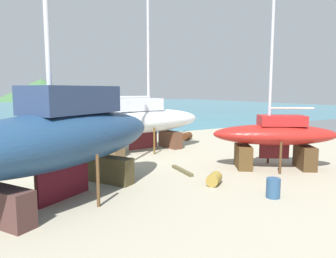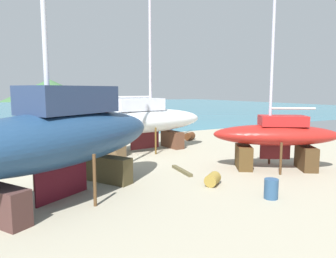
{
  "view_description": "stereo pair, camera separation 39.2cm",
  "coord_description": "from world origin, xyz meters",
  "px_view_note": "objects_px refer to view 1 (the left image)",
  "views": [
    {
      "loc": [
        -4.17,
        -17.73,
        4.12
      ],
      "look_at": [
        4.29,
        -3.8,
        2.09
      ],
      "focal_mm": 33.78,
      "sensor_mm": 36.0,
      "label": 1
    },
    {
      "loc": [
        -3.83,
        -17.93,
        4.12
      ],
      "look_at": [
        4.29,
        -3.8,
        2.09
      ],
      "focal_mm": 33.78,
      "sensor_mm": 36.0,
      "label": 2
    }
  ],
  "objects_px": {
    "barrel_blue_faded": "(273,188)",
    "worker": "(167,128)",
    "sailboat_small_center": "(64,137)",
    "barrel_tipped_center": "(214,179)",
    "sailboat_far_slipway": "(143,120)",
    "barrel_rust_near": "(187,136)",
    "sailboat_mid_port": "(275,136)"
  },
  "relations": [
    {
      "from": "barrel_blue_faded",
      "to": "worker",
      "type": "bearing_deg",
      "value": 74.28
    },
    {
      "from": "barrel_blue_faded",
      "to": "sailboat_small_center",
      "type": "bearing_deg",
      "value": 149.54
    },
    {
      "from": "worker",
      "to": "barrel_tipped_center",
      "type": "height_order",
      "value": "worker"
    },
    {
      "from": "sailboat_small_center",
      "to": "barrel_tipped_center",
      "type": "distance_m",
      "value": 6.49
    },
    {
      "from": "sailboat_far_slipway",
      "to": "sailboat_small_center",
      "type": "xyz_separation_m",
      "value": [
        -6.75,
        -6.93,
        0.29
      ]
    },
    {
      "from": "barrel_tipped_center",
      "to": "barrel_rust_near",
      "type": "bearing_deg",
      "value": 60.77
    },
    {
      "from": "sailboat_small_center",
      "to": "barrel_tipped_center",
      "type": "relative_size",
      "value": 19.12
    },
    {
      "from": "sailboat_mid_port",
      "to": "barrel_blue_faded",
      "type": "distance_m",
      "value": 5.03
    },
    {
      "from": "sailboat_mid_port",
      "to": "barrel_rust_near",
      "type": "bearing_deg",
      "value": -63.84
    },
    {
      "from": "sailboat_mid_port",
      "to": "barrel_blue_faded",
      "type": "bearing_deg",
      "value": 74.27
    },
    {
      "from": "sailboat_small_center",
      "to": "sailboat_mid_port",
      "type": "bearing_deg",
      "value": 145.07
    },
    {
      "from": "sailboat_small_center",
      "to": "barrel_rust_near",
      "type": "distance_m",
      "value": 15.33
    },
    {
      "from": "barrel_tipped_center",
      "to": "barrel_rust_near",
      "type": "xyz_separation_m",
      "value": [
        6.08,
        10.86,
        0.04
      ]
    },
    {
      "from": "sailboat_far_slipway",
      "to": "sailboat_mid_port",
      "type": "distance_m",
      "value": 8.71
    },
    {
      "from": "barrel_rust_near",
      "to": "barrel_blue_faded",
      "type": "bearing_deg",
      "value": -111.31
    },
    {
      "from": "worker",
      "to": "barrel_rust_near",
      "type": "height_order",
      "value": "worker"
    },
    {
      "from": "sailboat_far_slipway",
      "to": "sailboat_mid_port",
      "type": "relative_size",
      "value": 1.41
    },
    {
      "from": "sailboat_mid_port",
      "to": "barrel_blue_faded",
      "type": "height_order",
      "value": "sailboat_mid_port"
    },
    {
      "from": "sailboat_far_slipway",
      "to": "worker",
      "type": "relative_size",
      "value": 8.33
    },
    {
      "from": "worker",
      "to": "barrel_tipped_center",
      "type": "relative_size",
      "value": 2.19
    },
    {
      "from": "sailboat_far_slipway",
      "to": "sailboat_small_center",
      "type": "distance_m",
      "value": 9.68
    },
    {
      "from": "worker",
      "to": "barrel_tipped_center",
      "type": "distance_m",
      "value": 13.29
    },
    {
      "from": "sailboat_far_slipway",
      "to": "sailboat_mid_port",
      "type": "xyz_separation_m",
      "value": [
        3.79,
        -7.83,
        -0.36
      ]
    },
    {
      "from": "sailboat_mid_port",
      "to": "worker",
      "type": "relative_size",
      "value": 5.93
    },
    {
      "from": "barrel_blue_faded",
      "to": "sailboat_far_slipway",
      "type": "bearing_deg",
      "value": 90.35
    },
    {
      "from": "sailboat_mid_port",
      "to": "barrel_tipped_center",
      "type": "height_order",
      "value": "sailboat_mid_port"
    },
    {
      "from": "sailboat_far_slipway",
      "to": "worker",
      "type": "xyz_separation_m",
      "value": [
        4.21,
        3.79,
        -1.17
      ]
    },
    {
      "from": "worker",
      "to": "barrel_rust_near",
      "type": "relative_size",
      "value": 1.97
    },
    {
      "from": "worker",
      "to": "barrel_blue_faded",
      "type": "distance_m",
      "value": 15.31
    },
    {
      "from": "sailboat_small_center",
      "to": "worker",
      "type": "bearing_deg",
      "value": -165.69
    },
    {
      "from": "sailboat_far_slipway",
      "to": "barrel_blue_faded",
      "type": "height_order",
      "value": "sailboat_far_slipway"
    },
    {
      "from": "worker",
      "to": "barrel_blue_faded",
      "type": "height_order",
      "value": "worker"
    }
  ]
}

